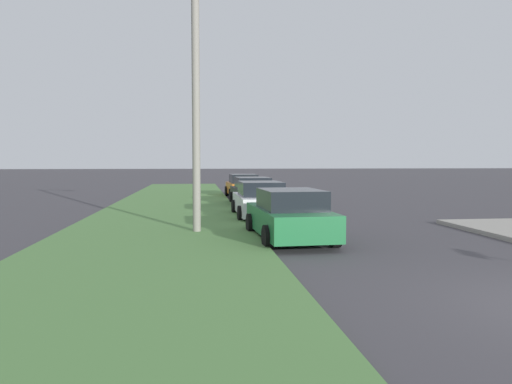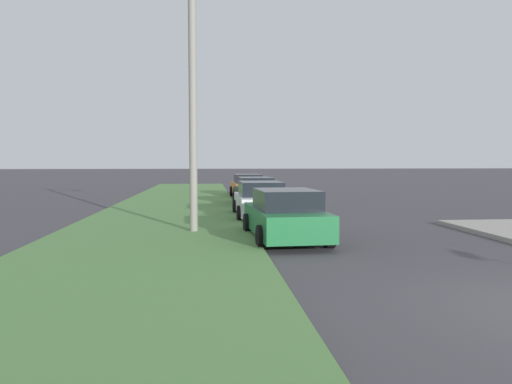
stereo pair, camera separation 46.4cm
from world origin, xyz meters
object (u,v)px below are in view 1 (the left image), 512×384
parked_car_white (260,200)px  parked_car_black (252,192)px  streetlight (207,90)px  parked_car_green (290,216)px  parked_car_orange (243,186)px

parked_car_white → parked_car_black: (5.26, -0.31, 0.00)m
parked_car_black → streetlight: (-9.42, 2.47, 3.67)m
parked_car_white → parked_car_green: bearing=-179.1°
parked_car_white → streetlight: size_ratio=0.58×
parked_car_green → parked_car_white: bearing=-1.4°
streetlight → parked_car_green: bearing=-118.5°
parked_car_green → parked_car_orange: size_ratio=1.01×
parked_car_green → streetlight: (1.24, 2.29, 3.67)m
parked_car_orange → streetlight: 15.99m
parked_car_orange → parked_car_white: bearing=176.2°
parked_car_green → streetlight: size_ratio=0.58×
parked_car_black → parked_car_orange: same height
parked_car_black → parked_car_green: bearing=177.3°
parked_car_black → parked_car_orange: size_ratio=1.00×
parked_car_white → parked_car_orange: bearing=-2.6°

